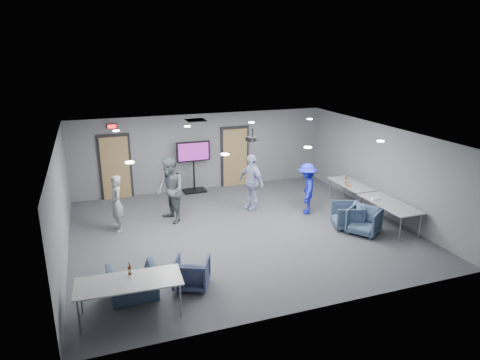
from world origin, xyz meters
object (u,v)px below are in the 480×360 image
object	(u,v)px
chair_right_c	(364,221)
projector	(253,139)
person_b	(170,190)
person_c	(251,182)
chair_front_a	(192,273)
chair_front_b	(133,283)
person_a	(116,204)
bottle_front	(130,270)
person_d	(307,189)
table_right_b	(390,205)
table_front_left	(129,283)
bottle_right	(346,180)
table_right_a	(351,185)
tv_stand	(194,164)
chair_right_b	(347,216)

from	to	relation	value
chair_right_c	projector	size ratio (longest dim) A/B	2.09
person_b	person_c	size ratio (longest dim) A/B	1.09
chair_front_a	chair_front_b	size ratio (longest dim) A/B	0.74
person_a	projector	distance (m)	4.19
bottle_front	person_d	bearing A→B (deg)	30.91
chair_front_a	table_right_b	world-z (taller)	table_right_b
table_front_left	bottle_right	size ratio (longest dim) A/B	7.66
person_b	chair_front_a	world-z (taller)	person_b
person_d	chair_front_b	distance (m)	6.28
chair_front_b	person_c	bearing A→B (deg)	-139.58
table_right_a	tv_stand	distance (m)	5.35
projector	chair_right_b	bearing A→B (deg)	-57.25
table_right_a	table_right_b	distance (m)	1.90
table_right_b	bottle_right	size ratio (longest dim) A/B	7.42
person_b	chair_right_c	distance (m)	5.48
bottle_front	chair_front_b	bearing A→B (deg)	78.29
person_a	chair_right_b	distance (m)	6.42
person_b	bottle_right	bearing A→B (deg)	70.21
person_b	chair_front_a	size ratio (longest dim) A/B	2.65
tv_stand	projector	distance (m)	3.42
table_right_a	table_right_b	xyz separation A→B (m)	(-0.00, -1.90, 0.01)
chair_right_b	chair_right_c	size ratio (longest dim) A/B	0.97
person_c	bottle_front	bearing A→B (deg)	-65.05
person_d	bottle_right	distance (m)	1.55
chair_right_c	tv_stand	xyz separation A→B (m)	(-3.50, 5.05, 0.65)
person_b	person_d	bearing A→B (deg)	65.11
chair_right_c	projector	distance (m)	3.82
chair_right_b	chair_front_a	world-z (taller)	chair_right_b
person_b	bottle_front	bearing A→B (deg)	-35.92
chair_front_a	person_c	bearing A→B (deg)	-101.99
table_right_a	tv_stand	world-z (taller)	tv_stand
person_d	tv_stand	size ratio (longest dim) A/B	0.87
chair_right_c	chair_front_b	distance (m)	6.37
person_b	bottle_front	size ratio (longest dim) A/B	7.51
projector	person_b	bearing A→B (deg)	146.48
bottle_front	tv_stand	xyz separation A→B (m)	(2.85, 6.51, 0.20)
person_a	chair_front_a	xyz separation A→B (m)	(1.24, -3.55, -0.46)
person_a	bottle_front	size ratio (longest dim) A/B	6.20
table_right_a	bottle_right	size ratio (longest dim) A/B	6.60
chair_front_a	table_right_b	xyz separation A→B (m)	(5.96, 1.21, 0.36)
chair_right_b	person_a	bearing A→B (deg)	-89.49
person_a	projector	size ratio (longest dim) A/B	4.12
person_b	table_right_a	xyz separation A→B (m)	(5.68, -0.58, -0.28)
projector	bottle_front	bearing A→B (deg)	-159.18
person_b	table_right_b	world-z (taller)	person_b
chair_front_b	tv_stand	distance (m)	6.78
chair_right_c	tv_stand	world-z (taller)	tv_stand
table_right_a	projector	size ratio (longest dim) A/B	4.45
chair_right_b	table_right_b	world-z (taller)	table_right_b
chair_front_a	bottle_front	xyz separation A→B (m)	(-1.28, -0.36, 0.49)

